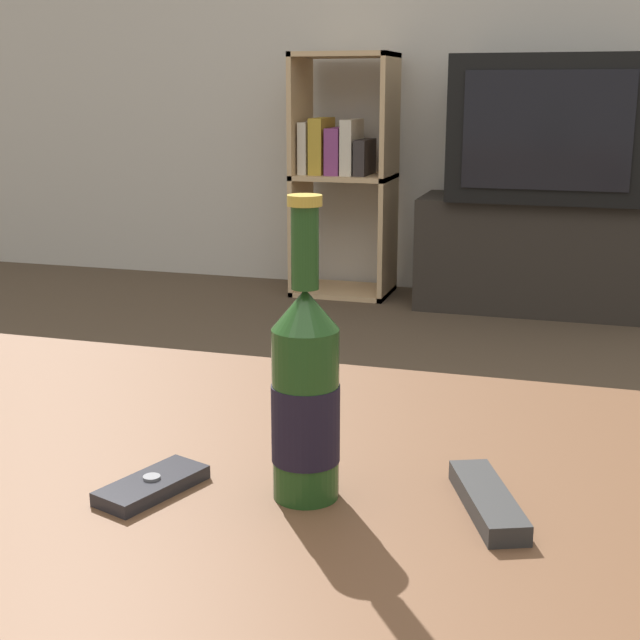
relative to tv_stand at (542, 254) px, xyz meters
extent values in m
cube|color=brown|center=(-0.23, -2.76, 0.22)|extent=(1.15, 0.82, 0.04)
cube|color=#28231E|center=(0.00, 0.00, 0.00)|extent=(0.95, 0.38, 0.44)
cube|color=black|center=(0.00, 0.00, 0.49)|extent=(0.72, 0.46, 0.54)
cube|color=black|center=(0.00, -0.24, 0.49)|extent=(0.59, 0.01, 0.42)
cube|color=tan|center=(-1.01, 0.05, 0.28)|extent=(0.02, 0.30, 0.99)
cube|color=tan|center=(-0.63, 0.05, 0.28)|extent=(0.02, 0.30, 0.99)
cube|color=tan|center=(-0.82, 0.05, -0.21)|extent=(0.40, 0.30, 0.02)
cube|color=tan|center=(-0.82, 0.05, 0.28)|extent=(0.40, 0.30, 0.02)
cube|color=tan|center=(-0.82, 0.05, 0.76)|extent=(0.40, 0.30, 0.02)
cube|color=beige|center=(-0.97, 0.05, 0.39)|extent=(0.04, 0.21, 0.21)
cube|color=#B7932D|center=(-0.92, 0.05, 0.40)|extent=(0.06, 0.21, 0.23)
cube|color=#7F3875|center=(-0.85, 0.05, 0.38)|extent=(0.06, 0.21, 0.19)
cube|color=beige|center=(-0.79, 0.05, 0.40)|extent=(0.05, 0.21, 0.22)
cube|color=#2D2828|center=(-0.73, 0.05, 0.36)|extent=(0.05, 0.21, 0.14)
cylinder|color=#1E4219|center=(-0.09, -2.78, 0.32)|extent=(0.07, 0.07, 0.17)
cylinder|color=black|center=(-0.09, -2.78, 0.31)|extent=(0.07, 0.07, 0.08)
cone|color=#1E4219|center=(-0.09, -2.78, 0.43)|extent=(0.07, 0.07, 0.04)
cylinder|color=#1E4219|center=(-0.09, -2.78, 0.49)|extent=(0.03, 0.03, 0.08)
cylinder|color=#B79333|center=(-0.09, -2.78, 0.53)|extent=(0.03, 0.03, 0.01)
cube|color=#232328|center=(-0.24, -2.82, 0.24)|extent=(0.09, 0.13, 0.01)
cylinder|color=slate|center=(-0.24, -2.82, 0.25)|extent=(0.02, 0.02, 0.00)
cube|color=#282828|center=(0.09, -2.76, 0.25)|extent=(0.09, 0.15, 0.02)
camera|label=1|loc=(0.16, -3.55, 0.63)|focal=50.00mm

